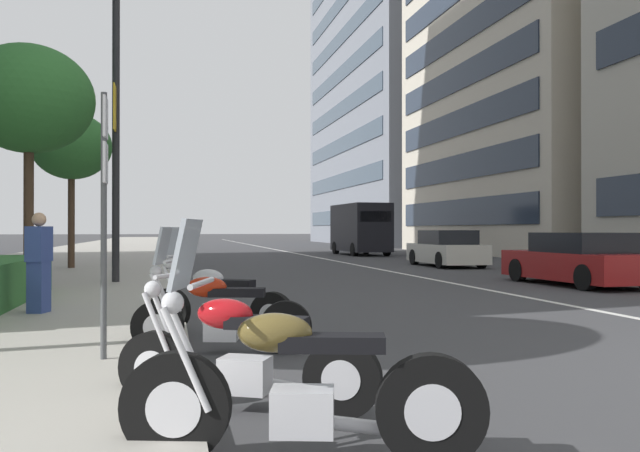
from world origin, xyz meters
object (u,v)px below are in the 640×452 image
object	(u,v)px
motorcycle_under_tarp	(216,303)
street_tree_mid_sidewalk	(29,100)
motorcycle_by_sign_pole	(296,390)
motorcycle_nearest_camera	(242,359)
delivery_van_ahead	(360,228)
street_tree_by_lamp_post	(71,147)
car_mid_block_traffic	(447,249)
street_lamp_with_banners	(133,86)
pedestrian_on_plaza	(39,263)
motorcycle_second_in_row	(218,316)
car_following_behind	(579,260)
parking_sign_by_curb	(104,192)

from	to	relation	value
motorcycle_under_tarp	street_tree_mid_sidewalk	size ratio (longest dim) A/B	0.34
motorcycle_by_sign_pole	motorcycle_nearest_camera	size ratio (longest dim) A/B	1.10
motorcycle_nearest_camera	delivery_van_ahead	distance (m)	31.75
street_tree_by_lamp_post	motorcycle_by_sign_pole	bearing A→B (deg)	-168.38
motorcycle_under_tarp	street_tree_by_lamp_post	xyz separation A→B (m)	(14.15, 3.82, 3.75)
car_mid_block_traffic	street_tree_mid_sidewalk	xyz separation A→B (m)	(-7.66, 13.55, 3.71)
street_lamp_with_banners	pedestrian_on_plaza	world-z (taller)	street_lamp_with_banners
motorcycle_under_tarp	motorcycle_second_in_row	bearing A→B (deg)	120.31
street_lamp_with_banners	street_tree_by_lamp_post	size ratio (longest dim) A/B	1.55
motorcycle_nearest_camera	motorcycle_under_tarp	bearing A→B (deg)	-63.98
motorcycle_nearest_camera	street_tree_by_lamp_post	distance (m)	18.75
motorcycle_nearest_camera	street_tree_mid_sidewalk	distance (m)	12.06
car_following_behind	delivery_van_ahead	world-z (taller)	delivery_van_ahead
motorcycle_second_in_row	parking_sign_by_curb	xyz separation A→B (m)	(-0.87, 1.17, 1.37)
motorcycle_under_tarp	street_lamp_with_banners	xyz separation A→B (m)	(7.74, 1.50, 4.52)
motorcycle_under_tarp	car_mid_block_traffic	world-z (taller)	motorcycle_under_tarp
car_following_behind	pedestrian_on_plaza	size ratio (longest dim) A/B	2.85
motorcycle_by_sign_pole	motorcycle_second_in_row	distance (m)	3.73
motorcycle_second_in_row	street_tree_by_lamp_post	xyz separation A→B (m)	(15.49, 3.74, 3.75)
street_tree_by_lamp_post	parking_sign_by_curb	bearing A→B (deg)	-171.07
parking_sign_by_curb	motorcycle_by_sign_pole	bearing A→B (deg)	-154.22
delivery_van_ahead	street_lamp_with_banners	xyz separation A→B (m)	(-18.60, 11.30, 3.44)
delivery_van_ahead	street_tree_by_lamp_post	world-z (taller)	street_tree_by_lamp_post
motorcycle_second_in_row	motorcycle_by_sign_pole	bearing A→B (deg)	107.53
car_following_behind	street_tree_mid_sidewalk	size ratio (longest dim) A/B	0.80
car_following_behind	motorcycle_nearest_camera	bearing A→B (deg)	132.98
motorcycle_under_tarp	pedestrian_on_plaza	size ratio (longest dim) A/B	1.22
motorcycle_under_tarp	delivery_van_ahead	world-z (taller)	delivery_van_ahead
motorcycle_by_sign_pole	street_tree_mid_sidewalk	size ratio (longest dim) A/B	0.40
motorcycle_second_in_row	street_tree_by_lamp_post	size ratio (longest dim) A/B	0.40
street_tree_mid_sidewalk	pedestrian_on_plaza	size ratio (longest dim) A/B	3.55
street_lamp_with_banners	street_tree_by_lamp_post	xyz separation A→B (m)	(6.41, 2.31, -0.77)
car_following_behind	pedestrian_on_plaza	world-z (taller)	pedestrian_on_plaza
parking_sign_by_curb	car_following_behind	bearing A→B (deg)	-53.25
motorcycle_second_in_row	street_tree_mid_sidewalk	distance (m)	9.89
delivery_van_ahead	motorcycle_by_sign_pole	bearing A→B (deg)	160.86
delivery_van_ahead	motorcycle_second_in_row	bearing A→B (deg)	158.33
motorcycle_second_in_row	delivery_van_ahead	xyz separation A→B (m)	(27.68, -9.88, 1.08)
motorcycle_under_tarp	pedestrian_on_plaza	bearing A→B (deg)	-1.37
motorcycle_second_in_row	delivery_van_ahead	size ratio (longest dim) A/B	0.40
motorcycle_under_tarp	parking_sign_by_curb	xyz separation A→B (m)	(-2.21, 1.25, 1.37)
car_following_behind	street_lamp_with_banners	world-z (taller)	street_lamp_with_banners
street_tree_mid_sidewalk	pedestrian_on_plaza	bearing A→B (deg)	-167.35
motorcycle_nearest_camera	street_tree_by_lamp_post	xyz separation A→B (m)	(17.98, 3.76, 3.78)
motorcycle_under_tarp	car_mid_block_traffic	distance (m)	17.61
motorcycle_by_sign_pole	delivery_van_ahead	world-z (taller)	delivery_van_ahead
motorcycle_by_sign_pole	street_tree_by_lamp_post	size ratio (longest dim) A/B	0.42
motorcycle_nearest_camera	street_tree_mid_sidewalk	world-z (taller)	street_tree_mid_sidewalk
car_following_behind	parking_sign_by_curb	size ratio (longest dim) A/B	1.67
motorcycle_nearest_camera	pedestrian_on_plaza	size ratio (longest dim) A/B	1.29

